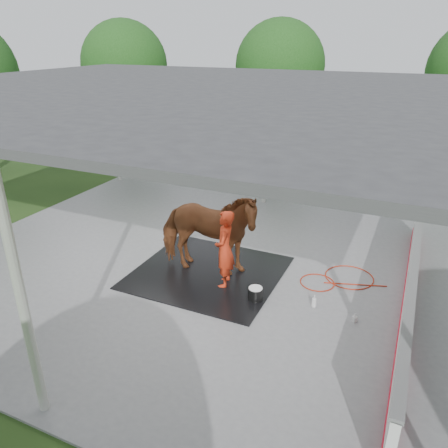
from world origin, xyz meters
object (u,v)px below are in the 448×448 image
at_px(handler, 225,249).
at_px(wash_bucket, 255,294).
at_px(dasher_board, 409,289).
at_px(horse, 207,232).

distance_m(handler, wash_bucket, 1.12).
relative_size(dasher_board, handler, 4.68).
height_order(dasher_board, wash_bucket, dasher_board).
xyz_separation_m(dasher_board, wash_bucket, (-2.82, -0.78, -0.40)).
relative_size(horse, handler, 1.37).
bearing_deg(wash_bucket, dasher_board, 15.53).
bearing_deg(dasher_board, wash_bucket, -164.47).
xyz_separation_m(handler, wash_bucket, (0.82, -0.29, -0.71)).
distance_m(dasher_board, horse, 4.22).
height_order(dasher_board, horse, horse).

